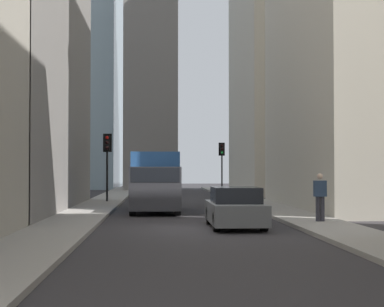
{
  "coord_description": "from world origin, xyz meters",
  "views": [
    {
      "loc": [
        -21.14,
        1.32,
        2.03
      ],
      "look_at": [
        12.89,
        -0.6,
        2.9
      ],
      "focal_mm": 58.13,
      "sensor_mm": 36.0,
      "label": 1
    }
  ],
  "objects_px": {
    "delivery_truck": "(155,181)",
    "pedestrian": "(320,195)",
    "traffic_light_midblock": "(107,151)",
    "hatchback_grey": "(235,209)",
    "traffic_light_far_junction": "(222,156)"
  },
  "relations": [
    {
      "from": "traffic_light_far_junction",
      "to": "hatchback_grey",
      "type": "bearing_deg",
      "value": 174.86
    },
    {
      "from": "delivery_truck",
      "to": "hatchback_grey",
      "type": "xyz_separation_m",
      "value": [
        -8.13,
        -2.8,
        -0.8
      ]
    },
    {
      "from": "delivery_truck",
      "to": "traffic_light_far_junction",
      "type": "relative_size",
      "value": 1.56
    },
    {
      "from": "delivery_truck",
      "to": "pedestrian",
      "type": "bearing_deg",
      "value": -140.56
    },
    {
      "from": "traffic_light_midblock",
      "to": "traffic_light_far_junction",
      "type": "distance_m",
      "value": 17.07
    },
    {
      "from": "delivery_truck",
      "to": "hatchback_grey",
      "type": "height_order",
      "value": "delivery_truck"
    },
    {
      "from": "hatchback_grey",
      "to": "traffic_light_far_junction",
      "type": "relative_size",
      "value": 1.04
    },
    {
      "from": "traffic_light_midblock",
      "to": "delivery_truck",
      "type": "bearing_deg",
      "value": -158.9
    },
    {
      "from": "traffic_light_midblock",
      "to": "pedestrian",
      "type": "height_order",
      "value": "traffic_light_midblock"
    },
    {
      "from": "delivery_truck",
      "to": "traffic_light_midblock",
      "type": "relative_size",
      "value": 1.6
    },
    {
      "from": "delivery_truck",
      "to": "pedestrian",
      "type": "xyz_separation_m",
      "value": [
        -7.31,
        -6.02,
        -0.37
      ]
    },
    {
      "from": "hatchback_grey",
      "to": "traffic_light_midblock",
      "type": "distance_m",
      "value": 16.78
    },
    {
      "from": "traffic_light_midblock",
      "to": "traffic_light_far_junction",
      "type": "height_order",
      "value": "traffic_light_far_junction"
    },
    {
      "from": "delivery_truck",
      "to": "traffic_light_far_junction",
      "type": "distance_m",
      "value": 23.06
    },
    {
      "from": "delivery_truck",
      "to": "hatchback_grey",
      "type": "bearing_deg",
      "value": -161.0
    }
  ]
}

